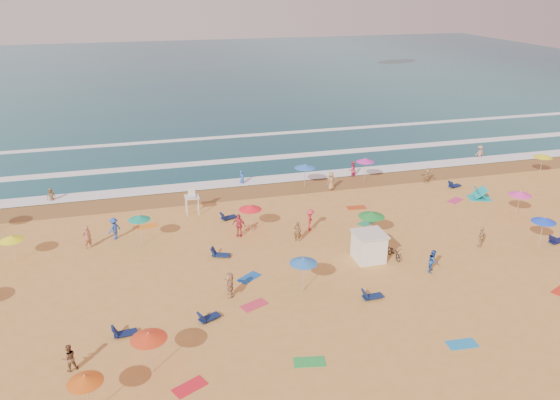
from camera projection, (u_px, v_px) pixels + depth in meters
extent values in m
plane|color=gold|center=(312.00, 245.00, 41.89)|extent=(220.00, 220.00, 0.00)
cube|color=#0C4756|center=(190.00, 74.00, 117.05)|extent=(220.00, 140.00, 0.18)
plane|color=olive|center=(272.00, 189.00, 53.07)|extent=(220.00, 220.00, 0.00)
cube|color=white|center=(266.00, 180.00, 55.27)|extent=(200.00, 2.20, 0.05)
cube|color=white|center=(251.00, 159.00, 61.54)|extent=(200.00, 1.60, 0.05)
cube|color=white|center=(235.00, 136.00, 70.48)|extent=(200.00, 1.20, 0.05)
cube|color=white|center=(369.00, 247.00, 39.41)|extent=(2.00, 2.00, 2.00)
cube|color=silver|center=(370.00, 234.00, 39.02)|extent=(2.20, 2.20, 0.12)
imported|color=black|center=(394.00, 252.00, 39.81)|extent=(0.78, 1.81, 0.92)
cone|color=blue|center=(303.00, 261.00, 34.90)|extent=(1.82, 1.82, 0.35)
cone|color=#F9FF1A|center=(11.00, 238.00, 38.78)|extent=(1.71, 1.71, 0.35)
cone|color=blue|center=(305.00, 166.00, 52.67)|extent=(2.05, 2.05, 0.35)
cone|color=red|center=(149.00, 336.00, 27.51)|extent=(1.88, 1.88, 0.35)
cone|color=#FB37AA|center=(520.00, 193.00, 46.04)|extent=(1.92, 1.92, 0.35)
cone|color=blue|center=(544.00, 220.00, 40.60)|extent=(1.81, 1.81, 0.35)
cone|color=#129975|center=(139.00, 217.00, 41.03)|extent=(1.66, 1.66, 0.35)
cone|color=green|center=(372.00, 214.00, 42.31)|extent=(2.06, 2.06, 0.35)
cone|color=#D52FB1|center=(365.00, 160.00, 53.99)|extent=(1.79, 1.79, 0.35)
cone|color=yellow|center=(543.00, 156.00, 55.82)|extent=(1.90, 1.90, 0.35)
cone|color=#D85812|center=(85.00, 379.00, 24.81)|extent=(1.66, 1.66, 0.35)
cone|color=#FF1A28|center=(250.00, 207.00, 43.24)|extent=(1.84, 1.84, 0.35)
cube|color=#0E1C49|center=(210.00, 318.00, 32.65)|extent=(1.42, 1.05, 0.34)
cube|color=#0E1B47|center=(126.00, 333.00, 31.21)|extent=(1.35, 0.69, 0.34)
cube|color=navy|center=(221.00, 255.00, 40.07)|extent=(1.41, 0.99, 0.34)
cube|color=#102050|center=(373.00, 296.00, 34.83)|extent=(1.32, 0.61, 0.34)
cube|color=#0E1448|center=(557.00, 241.00, 42.21)|extent=(1.40, 0.85, 0.34)
cube|color=#0F1C4C|center=(455.00, 186.00, 53.47)|extent=(1.40, 0.87, 0.34)
cube|color=#0D1845|center=(229.00, 217.00, 46.38)|extent=(1.41, 0.96, 0.34)
cube|color=red|center=(190.00, 387.00, 27.31)|extent=(1.90, 1.52, 0.03)
cube|color=#1C58AF|center=(249.00, 278.00, 37.32)|extent=(1.89, 1.68, 0.03)
cube|color=green|center=(309.00, 362.00, 29.10)|extent=(1.83, 1.17, 0.03)
cube|color=orange|center=(147.00, 227.00, 45.02)|extent=(1.85, 1.22, 0.03)
cube|color=#D9334A|center=(254.00, 305.00, 34.18)|extent=(1.90, 1.45, 0.03)
cube|color=#BC3F17|center=(356.00, 208.00, 48.75)|extent=(1.78, 1.02, 0.03)
cube|color=#2086C9|center=(462.00, 344.00, 30.53)|extent=(1.76, 0.98, 0.03)
cube|color=#25955F|center=(367.00, 223.00, 45.74)|extent=(1.90, 1.59, 0.03)
cube|color=#DC336F|center=(455.00, 201.00, 50.29)|extent=(1.90, 1.58, 0.03)
imported|color=blue|center=(242.00, 178.00, 54.13)|extent=(0.61, 0.73, 1.70)
imported|color=tan|center=(480.00, 153.00, 61.92)|extent=(1.23, 0.80, 1.79)
imported|color=brown|center=(297.00, 231.00, 42.31)|extent=(0.71, 0.63, 1.64)
imported|color=#B66D54|center=(87.00, 237.00, 41.12)|extent=(0.80, 0.70, 1.84)
imported|color=blue|center=(114.00, 228.00, 42.62)|extent=(1.29, 1.25, 1.76)
imported|color=#2552AE|center=(433.00, 261.00, 37.85)|extent=(0.98, 1.01, 1.64)
imported|color=brown|center=(51.00, 196.00, 49.94)|extent=(0.77, 0.52, 1.52)
imported|color=tan|center=(331.00, 181.00, 52.67)|extent=(1.02, 0.88, 1.76)
imported|color=#DD373F|center=(310.00, 220.00, 44.07)|extent=(1.12, 1.35, 1.81)
imported|color=#E43972|center=(352.00, 170.00, 56.32)|extent=(1.11, 1.00, 1.86)
imported|color=tan|center=(481.00, 237.00, 41.35)|extent=(1.00, 0.89, 1.63)
imported|color=brown|center=(69.00, 358.00, 28.25)|extent=(0.89, 0.78, 1.54)
imported|color=tan|center=(230.00, 285.00, 34.86)|extent=(0.66, 1.62, 1.70)
imported|color=tan|center=(427.00, 175.00, 54.51)|extent=(1.47, 0.63, 1.53)
imported|color=#D0344A|center=(239.00, 225.00, 43.05)|extent=(1.17, 1.00, 1.89)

